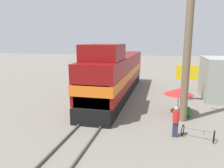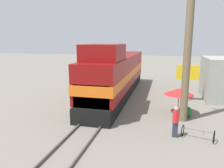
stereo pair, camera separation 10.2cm
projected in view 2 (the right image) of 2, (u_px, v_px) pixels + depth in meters
ground_plane at (102, 113)px, 16.27m from camera, size 120.00×120.00×0.00m
rail_near at (93, 111)px, 16.42m from camera, size 0.08×31.69×0.15m
rail_far at (111, 113)px, 16.09m from camera, size 0.08×31.69×0.15m
locomotive at (116, 75)px, 20.59m from camera, size 2.89×16.47×5.05m
utility_pole at (188, 48)px, 13.80m from camera, size 1.80×0.49×9.70m
vendor_umbrella at (179, 91)px, 15.84m from camera, size 2.12×2.12×1.92m
billboard_sign at (188, 75)px, 19.05m from camera, size 1.89×0.12×3.19m
shrub_cluster at (186, 112)px, 15.38m from camera, size 0.78×0.78×0.78m
person_bystander at (176, 121)px, 12.12m from camera, size 0.34×0.34×1.78m
bicycle at (198, 133)px, 11.95m from camera, size 1.80×1.13×0.67m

